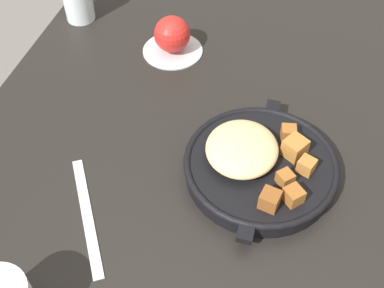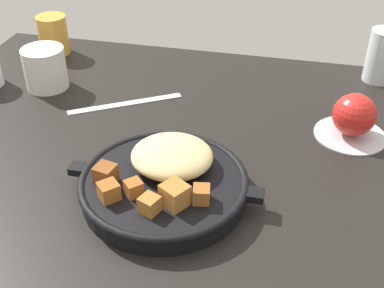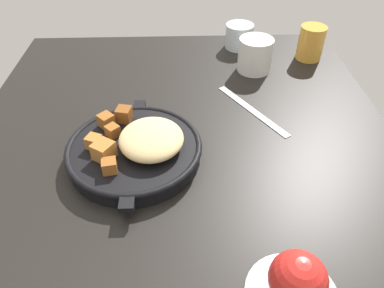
{
  "view_description": "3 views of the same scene",
  "coord_description": "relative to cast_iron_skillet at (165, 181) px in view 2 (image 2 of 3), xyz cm",
  "views": [
    {
      "loc": [
        -54.42,
        -10.67,
        64.02
      ],
      "look_at": [
        -3.08,
        2.84,
        3.24
      ],
      "focal_mm": 45.43,
      "sensor_mm": 36.0,
      "label": 1
    },
    {
      "loc": [
        12.77,
        -62.6,
        48.59
      ],
      "look_at": [
        -1.29,
        -1.88,
        5.11
      ],
      "focal_mm": 45.98,
      "sensor_mm": 36.0,
      "label": 2
    },
    {
      "loc": [
        46.51,
        0.2,
        46.85
      ],
      "look_at": [
        0.43,
        1.82,
        7.06
      ],
      "focal_mm": 33.9,
      "sensor_mm": 36.0,
      "label": 3
    }
  ],
  "objects": [
    {
      "name": "ground_plane",
      "position": [
        3.9,
        8.51,
        -3.78
      ],
      "size": [
        115.82,
        87.16,
        2.4
      ],
      "primitive_type": "cube",
      "color": "black"
    },
    {
      "name": "juice_glass_amber",
      "position": [
        -38.75,
        43.25,
        1.85
      ],
      "size": [
        6.76,
        6.76,
        8.86
      ],
      "primitive_type": "cylinder",
      "color": "gold",
      "rests_on": "ground_plane"
    },
    {
      "name": "saucer_plate",
      "position": [
        27.62,
        22.61,
        -2.28
      ],
      "size": [
        12.58,
        12.58,
        0.6
      ],
      "primitive_type": "cylinder",
      "color": "#B7BABF",
      "rests_on": "ground_plane"
    },
    {
      "name": "red_apple",
      "position": [
        27.62,
        22.61,
        1.76
      ],
      "size": [
        7.47,
        7.47,
        7.47
      ],
      "primitive_type": "sphere",
      "color": "red",
      "rests_on": "saucer_plate"
    },
    {
      "name": "water_glass_tall",
      "position": [
        33.93,
        46.02,
        2.92
      ],
      "size": [
        6.42,
        6.42,
        10.99
      ],
      "primitive_type": "cylinder",
      "color": "silver",
      "rests_on": "ground_plane"
    },
    {
      "name": "cast_iron_skillet",
      "position": [
        0.0,
        0.0,
        0.0
      ],
      "size": [
        29.5,
        25.15,
        6.95
      ],
      "color": "black",
      "rests_on": "ground_plane"
    },
    {
      "name": "ceramic_mug_white",
      "position": [
        -32.79,
        27.36,
        1.64
      ],
      "size": [
        8.53,
        8.53,
        8.44
      ],
      "primitive_type": "cylinder",
      "color": "silver",
      "rests_on": "ground_plane"
    },
    {
      "name": "butter_knife",
      "position": [
        -14.79,
        24.1,
        -2.4
      ],
      "size": [
        20.02,
        13.07,
        0.36
      ],
      "primitive_type": "cube",
      "rotation": [
        0.0,
        0.0,
        0.55
      ],
      "color": "silver",
      "rests_on": "ground_plane"
    }
  ]
}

